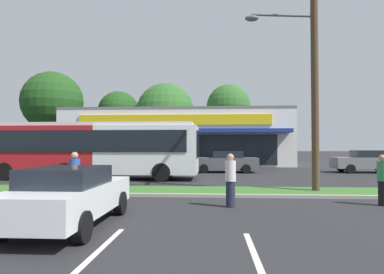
# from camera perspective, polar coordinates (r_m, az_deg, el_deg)

# --- Properties ---
(grass_median) EXTENTS (56.00, 2.20, 0.12)m
(grass_median) POSITION_cam_1_polar(r_m,az_deg,el_deg) (13.63, -1.33, -9.42)
(grass_median) COLOR #386B28
(grass_median) RESTS_ON ground_plane
(curb_lip) EXTENTS (56.00, 0.24, 0.12)m
(curb_lip) POSITION_cam_1_polar(r_m,az_deg,el_deg) (12.43, -1.81, -10.19)
(curb_lip) COLOR #99968C
(curb_lip) RESTS_ON ground_plane
(parking_stripe_1) EXTENTS (0.12, 4.80, 0.01)m
(parking_stripe_1) POSITION_cam_1_polar(r_m,az_deg,el_deg) (5.77, -19.11, -20.94)
(parking_stripe_1) COLOR silver
(parking_stripe_1) RESTS_ON ground_plane
(storefront_building) EXTENTS (22.19, 13.84, 5.56)m
(storefront_building) POSITION_cam_1_polar(r_m,az_deg,el_deg) (35.88, -2.04, -0.19)
(storefront_building) COLOR silver
(storefront_building) RESTS_ON ground_plane
(tree_far_left) EXTENTS (8.04, 8.04, 11.88)m
(tree_far_left) POSITION_cam_1_polar(r_m,az_deg,el_deg) (47.77, -23.27, 5.69)
(tree_far_left) COLOR #473323
(tree_far_left) RESTS_ON ground_plane
(tree_left) EXTENTS (6.02, 6.02, 9.85)m
(tree_left) POSITION_cam_1_polar(r_m,az_deg,el_deg) (48.56, -12.74, 4.28)
(tree_left) COLOR #473323
(tree_left) RESTS_ON ground_plane
(tree_mid_left) EXTENTS (8.08, 8.08, 10.67)m
(tree_mid_left) POSITION_cam_1_polar(r_m,az_deg,el_deg) (45.75, -4.71, 4.35)
(tree_mid_left) COLOR #473323
(tree_mid_left) RESTS_ON ground_plane
(tree_mid) EXTENTS (6.23, 6.23, 10.67)m
(tree_mid) POSITION_cam_1_polar(r_m,az_deg,el_deg) (46.81, 6.41, 5.34)
(tree_mid) COLOR #473323
(tree_mid) RESTS_ON ground_plane
(utility_pole) EXTENTS (3.08, 2.40, 10.07)m
(utility_pole) POSITION_cam_1_polar(r_m,az_deg,el_deg) (14.47, 20.18, 12.35)
(utility_pole) COLOR #4C3826
(utility_pole) RESTS_ON ground_plane
(city_bus) EXTENTS (12.61, 2.77, 3.25)m
(city_bus) POSITION_cam_1_polar(r_m,az_deg,el_deg) (19.84, -17.42, -1.94)
(city_bus) COLOR #AD191E
(city_bus) RESTS_ON ground_plane
(bus_stop_bench) EXTENTS (1.60, 0.45, 0.95)m
(bus_stop_bench) POSITION_cam_1_polar(r_m,az_deg,el_deg) (12.75, -21.94, -7.85)
(bus_stop_bench) COLOR brown
(bus_stop_bench) RESTS_ON ground_plane
(car_0) EXTENTS (4.75, 1.99, 1.53)m
(car_0) POSITION_cam_1_polar(r_m,az_deg,el_deg) (23.77, 5.82, -4.28)
(car_0) COLOR #515459
(car_0) RESTS_ON ground_plane
(car_1) EXTENTS (1.89, 4.33, 1.42)m
(car_1) POSITION_cam_1_polar(r_m,az_deg,el_deg) (8.42, -20.65, -9.52)
(car_1) COLOR silver
(car_1) RESTS_ON ground_plane
(car_2) EXTENTS (4.47, 1.89, 1.60)m
(car_2) POSITION_cam_1_polar(r_m,az_deg,el_deg) (26.53, 28.20, -3.77)
(car_2) COLOR slate
(car_2) RESTS_ON ground_plane
(pedestrian_by_pole) EXTENTS (0.33, 0.33, 1.64)m
(pedestrian_by_pole) POSITION_cam_1_polar(r_m,az_deg,el_deg) (12.20, 30.46, -6.52)
(pedestrian_by_pole) COLOR black
(pedestrian_by_pole) RESTS_ON ground_plane
(pedestrian_mid) EXTENTS (0.34, 0.34, 1.68)m
(pedestrian_mid) POSITION_cam_1_polar(r_m,az_deg,el_deg) (10.37, 6.77, -7.53)
(pedestrian_mid) COLOR #1E2338
(pedestrian_mid) RESTS_ON ground_plane
(pedestrian_far) EXTENTS (0.35, 0.35, 1.72)m
(pedestrian_far) POSITION_cam_1_polar(r_m,az_deg,el_deg) (11.48, -19.93, -6.76)
(pedestrian_far) COLOR #1E2338
(pedestrian_far) RESTS_ON ground_plane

